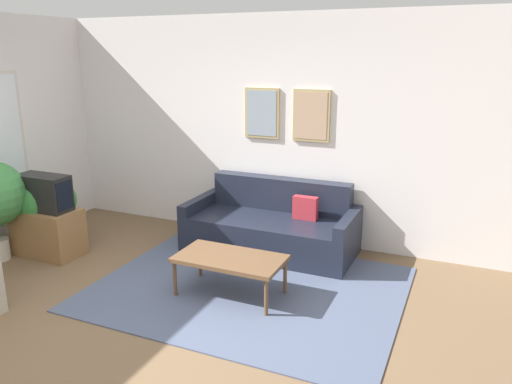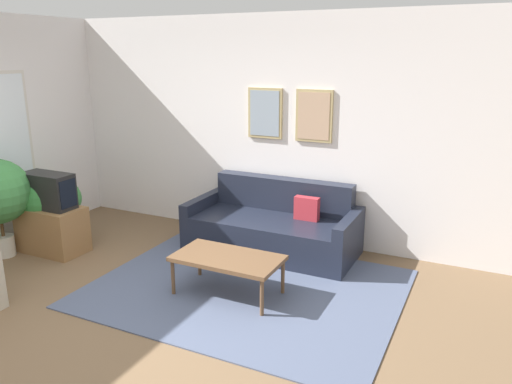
{
  "view_description": "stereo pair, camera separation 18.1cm",
  "coord_description": "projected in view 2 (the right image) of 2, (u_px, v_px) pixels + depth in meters",
  "views": [
    {
      "loc": [
        2.56,
        -2.83,
        2.25
      ],
      "look_at": [
        0.54,
        1.75,
        0.85
      ],
      "focal_mm": 35.0,
      "sensor_mm": 36.0,
      "label": 1
    },
    {
      "loc": [
        2.73,
        -2.76,
        2.25
      ],
      "look_at": [
        0.54,
        1.75,
        0.85
      ],
      "focal_mm": 35.0,
      "sensor_mm": 36.0,
      "label": 2
    }
  ],
  "objects": [
    {
      "name": "coffee_table",
      "position": [
        228.0,
        260.0,
        4.72
      ],
      "size": [
        1.02,
        0.55,
        0.4
      ],
      "color": "brown",
      "rests_on": "ground_plane"
    },
    {
      "name": "area_rug",
      "position": [
        246.0,
        288.0,
        4.93
      ],
      "size": [
        2.94,
        2.3,
        0.01
      ],
      "color": "#4C5670",
      "rests_on": "ground_plane"
    },
    {
      "name": "tv",
      "position": [
        48.0,
        191.0,
        5.67
      ],
      "size": [
        0.62,
        0.28,
        0.4
      ],
      "color": "black",
      "rests_on": "tv_stand"
    },
    {
      "name": "potted_plant_by_window",
      "position": [
        62.0,
        201.0,
        6.16
      ],
      "size": [
        0.48,
        0.48,
        0.75
      ],
      "color": "#935638",
      "rests_on": "ground_plane"
    },
    {
      "name": "potted_plant_small",
      "position": [
        43.0,
        202.0,
        5.84
      ],
      "size": [
        0.59,
        0.59,
        0.9
      ],
      "color": "#383D42",
      "rests_on": "ground_plane"
    },
    {
      "name": "wall_back",
      "position": [
        252.0,
        128.0,
        6.16
      ],
      "size": [
        8.0,
        0.09,
        2.7
      ],
      "color": "silver",
      "rests_on": "ground_plane"
    },
    {
      "name": "tv_stand",
      "position": [
        52.0,
        229.0,
        5.8
      ],
      "size": [
        0.76,
        0.44,
        0.54
      ],
      "color": "olive",
      "rests_on": "ground_plane"
    },
    {
      "name": "couch",
      "position": [
        274.0,
        227.0,
        5.83
      ],
      "size": [
        1.95,
        0.9,
        0.81
      ],
      "color": "#1E2333",
      "rests_on": "ground_plane"
    },
    {
      "name": "ground_plane",
      "position": [
        106.0,
        334.0,
        4.14
      ],
      "size": [
        16.0,
        16.0,
        0.0
      ],
      "primitive_type": "plane",
      "color": "brown"
    }
  ]
}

